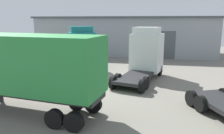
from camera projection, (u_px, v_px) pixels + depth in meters
name	position (u px, v px, depth m)	size (l,w,h in m)	color
ground_plane	(91.00, 89.00, 16.00)	(60.00, 60.00, 0.00)	slate
warehouse_building	(125.00, 35.00, 33.13)	(25.38, 9.40, 5.44)	#93999E
tractor_unit_white	(145.00, 54.00, 18.97)	(3.99, 6.89, 4.35)	silver
container_trailer_green	(20.00, 64.00, 11.44)	(9.25, 3.64, 4.21)	#28843D
tractor_unit_teal	(81.00, 49.00, 22.38)	(5.32, 7.06, 4.35)	#197075
gravel_pile	(7.00, 63.00, 22.67)	(3.12, 3.12, 1.10)	#565147
oil_drum	(74.00, 71.00, 19.73)	(0.58, 0.58, 0.88)	#B22D23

